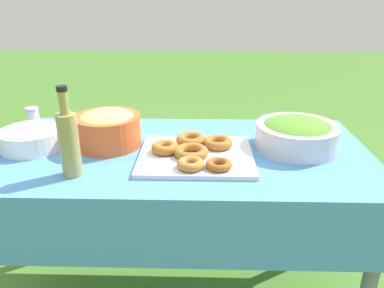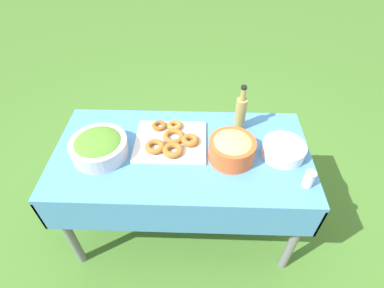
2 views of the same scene
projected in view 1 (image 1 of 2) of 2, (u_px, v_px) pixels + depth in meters
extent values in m
cube|color=#4C8CD1|center=(179.00, 153.00, 1.38)|extent=(1.40, 0.70, 0.02)
cube|color=#4C8CD1|center=(172.00, 238.00, 1.11)|extent=(1.40, 0.01, 0.22)
cube|color=#4C8CD1|center=(184.00, 147.00, 1.75)|extent=(1.40, 0.01, 0.22)
cube|color=#4C8CD1|center=(0.00, 180.00, 1.45)|extent=(0.01, 0.70, 0.22)
cube|color=#4C8CD1|center=(362.00, 185.00, 1.41)|extent=(0.01, 0.70, 0.22)
cylinder|color=slate|center=(51.00, 194.00, 1.81)|extent=(0.05, 0.05, 0.69)
cylinder|color=slate|center=(318.00, 198.00, 1.77)|extent=(0.05, 0.05, 0.69)
cylinder|color=silver|center=(296.00, 136.00, 1.38)|extent=(0.30, 0.30, 0.09)
ellipsoid|color=#51892D|center=(297.00, 128.00, 1.37)|extent=(0.27, 0.27, 0.07)
cylinder|color=#E05B28|center=(108.00, 131.00, 1.40)|extent=(0.24, 0.24, 0.12)
ellipsoid|color=tan|center=(107.00, 119.00, 1.38)|extent=(0.21, 0.21, 0.07)
cube|color=silver|center=(196.00, 156.00, 1.31)|extent=(0.40, 0.34, 0.02)
torus|color=#A36628|center=(191.00, 139.00, 1.39)|extent=(0.12, 0.12, 0.03)
torus|color=#A36628|center=(218.00, 143.00, 1.36)|extent=(0.14, 0.14, 0.03)
torus|color=#B27533|center=(191.00, 164.00, 1.20)|extent=(0.09, 0.09, 0.03)
torus|color=#A36628|center=(191.00, 152.00, 1.29)|extent=(0.15, 0.15, 0.03)
torus|color=#A36628|center=(165.00, 148.00, 1.32)|extent=(0.13, 0.13, 0.03)
torus|color=#93561E|center=(219.00, 165.00, 1.20)|extent=(0.11, 0.11, 0.02)
cylinder|color=white|center=(34.00, 146.00, 1.40)|extent=(0.23, 0.23, 0.01)
cylinder|color=white|center=(33.00, 143.00, 1.39)|extent=(0.23, 0.23, 0.01)
cylinder|color=white|center=(32.00, 140.00, 1.39)|extent=(0.23, 0.23, 0.01)
cylinder|color=white|center=(32.00, 137.00, 1.38)|extent=(0.23, 0.23, 0.01)
cylinder|color=white|center=(31.00, 134.00, 1.38)|extent=(0.23, 0.23, 0.01)
cylinder|color=white|center=(31.00, 131.00, 1.37)|extent=(0.23, 0.23, 0.01)
cylinder|color=#998E4C|center=(69.00, 145.00, 1.16)|extent=(0.06, 0.06, 0.20)
cylinder|color=#998E4C|center=(64.00, 103.00, 1.10)|extent=(0.03, 0.03, 0.07)
cylinder|color=black|center=(62.00, 88.00, 1.09)|extent=(0.03, 0.03, 0.01)
cylinder|color=white|center=(33.00, 120.00, 1.57)|extent=(0.05, 0.05, 0.08)
cylinder|color=silver|center=(32.00, 109.00, 1.56)|extent=(0.05, 0.05, 0.01)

